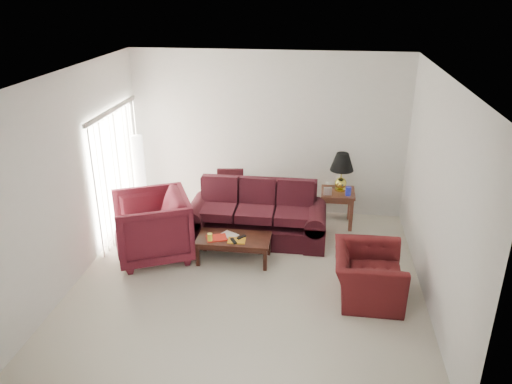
{
  "coord_description": "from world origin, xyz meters",
  "views": [
    {
      "loc": [
        0.94,
        -6.23,
        4.07
      ],
      "look_at": [
        0.0,
        0.85,
        1.05
      ],
      "focal_mm": 35.0,
      "sensor_mm": 36.0,
      "label": 1
    }
  ],
  "objects_px": {
    "sofa": "(256,213)",
    "armchair_right": "(368,275)",
    "floor_lamp": "(140,175)",
    "end_table": "(337,208)",
    "coffee_table": "(234,249)",
    "armchair_left": "(152,227)"
  },
  "relations": [
    {
      "from": "sofa",
      "to": "armchair_right",
      "type": "relative_size",
      "value": 2.19
    },
    {
      "from": "floor_lamp",
      "to": "armchair_right",
      "type": "bearing_deg",
      "value": -28.77
    },
    {
      "from": "end_table",
      "to": "coffee_table",
      "type": "distance_m",
      "value": 2.21
    },
    {
      "from": "sofa",
      "to": "end_table",
      "type": "xyz_separation_m",
      "value": [
        1.37,
        0.75,
        -0.16
      ]
    },
    {
      "from": "floor_lamp",
      "to": "armchair_left",
      "type": "xyz_separation_m",
      "value": [
        0.72,
        -1.52,
        -0.25
      ]
    },
    {
      "from": "end_table",
      "to": "armchair_right",
      "type": "distance_m",
      "value": 2.27
    },
    {
      "from": "end_table",
      "to": "armchair_right",
      "type": "height_order",
      "value": "armchair_right"
    },
    {
      "from": "armchair_right",
      "to": "coffee_table",
      "type": "xyz_separation_m",
      "value": [
        -2.0,
        0.73,
        -0.15
      ]
    },
    {
      "from": "end_table",
      "to": "armchair_left",
      "type": "relative_size",
      "value": 0.56
    },
    {
      "from": "sofa",
      "to": "armchair_right",
      "type": "distance_m",
      "value": 2.3
    },
    {
      "from": "armchair_left",
      "to": "coffee_table",
      "type": "xyz_separation_m",
      "value": [
        1.29,
        0.04,
        -0.32
      ]
    },
    {
      "from": "armchair_right",
      "to": "sofa",
      "type": "bearing_deg",
      "value": 50.3
    },
    {
      "from": "armchair_right",
      "to": "armchair_left",
      "type": "bearing_deg",
      "value": 78.76
    },
    {
      "from": "armchair_left",
      "to": "armchair_right",
      "type": "xyz_separation_m",
      "value": [
        3.3,
        -0.69,
        -0.18
      ]
    },
    {
      "from": "sofa",
      "to": "floor_lamp",
      "type": "xyz_separation_m",
      "value": [
        -2.27,
        0.72,
        0.29
      ]
    },
    {
      "from": "end_table",
      "to": "armchair_left",
      "type": "bearing_deg",
      "value": -152.03
    },
    {
      "from": "floor_lamp",
      "to": "coffee_table",
      "type": "bearing_deg",
      "value": -36.22
    },
    {
      "from": "end_table",
      "to": "armchair_right",
      "type": "relative_size",
      "value": 0.6
    },
    {
      "from": "floor_lamp",
      "to": "armchair_right",
      "type": "distance_m",
      "value": 4.61
    },
    {
      "from": "floor_lamp",
      "to": "coffee_table",
      "type": "height_order",
      "value": "floor_lamp"
    },
    {
      "from": "armchair_left",
      "to": "armchair_right",
      "type": "distance_m",
      "value": 3.37
    },
    {
      "from": "sofa",
      "to": "armchair_left",
      "type": "distance_m",
      "value": 1.74
    }
  ]
}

